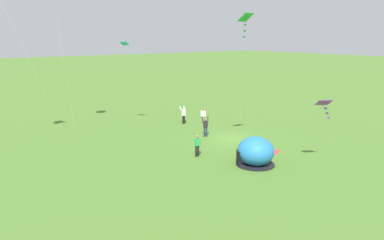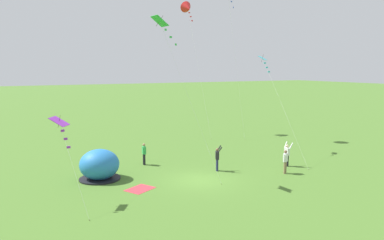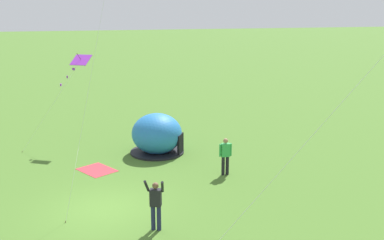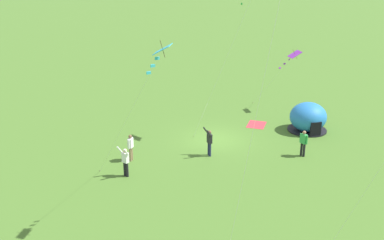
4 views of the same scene
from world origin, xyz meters
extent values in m
plane|color=#477028|center=(0.00, 0.00, 0.00)|extent=(300.00, 300.00, 0.00)
ellipsoid|color=#2672BF|center=(-6.07, 3.40, 1.05)|extent=(2.70, 2.60, 2.10)
cylinder|color=black|center=(-6.07, 3.40, 0.05)|extent=(2.81, 2.81, 0.10)
cube|color=black|center=(-5.40, 4.48, 0.55)|extent=(0.74, 0.53, 1.10)
cube|color=#CC333D|center=(-4.34, 0.12, 0.01)|extent=(2.11, 1.95, 0.01)
cylinder|color=black|center=(-2.01, 5.74, 0.44)|extent=(0.15, 0.15, 0.88)
cylinder|color=black|center=(-2.02, 5.54, 0.44)|extent=(0.15, 0.15, 0.88)
cube|color=green|center=(-2.01, 5.64, 1.18)|extent=(0.26, 0.39, 0.60)
sphere|color=#9E7051|center=(-2.01, 5.64, 1.61)|extent=(0.22, 0.22, 0.22)
cylinder|color=green|center=(-2.00, 5.89, 1.18)|extent=(0.09, 0.09, 0.58)
cylinder|color=green|center=(-2.03, 5.39, 1.18)|extent=(0.09, 0.09, 0.58)
cylinder|color=#8C7251|center=(6.31, -1.33, 0.44)|extent=(0.15, 0.15, 0.88)
cylinder|color=#8C7251|center=(6.14, -1.43, 0.44)|extent=(0.15, 0.15, 0.88)
cube|color=white|center=(6.22, -1.38, 1.18)|extent=(0.45, 0.39, 0.60)
sphere|color=brown|center=(6.22, -1.38, 1.61)|extent=(0.22, 0.22, 0.22)
cylinder|color=white|center=(6.44, -1.25, 1.18)|extent=(0.09, 0.09, 0.58)
cylinder|color=white|center=(6.01, -1.50, 1.18)|extent=(0.09, 0.09, 0.58)
cylinder|color=black|center=(7.69, 0.22, 0.44)|extent=(0.15, 0.15, 0.88)
cylinder|color=black|center=(7.71, 0.02, 0.44)|extent=(0.15, 0.15, 0.88)
cube|color=white|center=(7.70, 0.12, 1.18)|extent=(0.29, 0.41, 0.60)
sphere|color=beige|center=(7.70, 0.12, 1.61)|extent=(0.22, 0.22, 0.22)
cylinder|color=white|center=(7.81, 0.40, 1.64)|extent=(0.39, 0.20, 0.50)
cylinder|color=white|center=(7.88, -0.12, 1.64)|extent=(0.38, 0.10, 0.50)
cylinder|color=#1E2347|center=(2.24, 1.58, 0.44)|extent=(0.15, 0.15, 0.88)
cylinder|color=#1E2347|center=(2.16, 1.40, 0.44)|extent=(0.15, 0.15, 0.88)
cube|color=black|center=(2.20, 1.49, 1.18)|extent=(0.37, 0.44, 0.60)
sphere|color=brown|center=(2.20, 1.49, 1.61)|extent=(0.22, 0.22, 0.22)
cylinder|color=black|center=(2.45, 1.67, 1.64)|extent=(0.39, 0.18, 0.50)
cylinder|color=black|center=(2.23, 1.19, 1.64)|extent=(0.37, 0.28, 0.50)
cylinder|color=silver|center=(-8.64, -1.72, 2.34)|extent=(0.76, 3.35, 4.67)
cylinder|color=brown|center=(-8.26, -3.39, 0.03)|extent=(0.03, 0.03, 0.06)
cube|color=purple|center=(-9.02, -0.05, 4.67)|extent=(1.23, 1.26, 0.50)
cylinder|color=#332314|center=(-9.02, -0.05, 4.68)|extent=(0.11, 0.43, 0.73)
cube|color=purple|center=(-8.92, -0.47, 4.20)|extent=(0.21, 0.13, 0.12)
cube|color=purple|center=(-8.84, -0.83, 3.80)|extent=(0.20, 0.08, 0.12)
cube|color=purple|center=(-8.76, -1.19, 3.40)|extent=(0.21, 0.09, 0.12)
cylinder|color=silver|center=(9.01, 2.18, 4.24)|extent=(1.09, 7.29, 8.48)
cylinder|color=brown|center=(8.47, -1.46, 0.03)|extent=(0.03, 0.03, 0.06)
cube|color=#33B7D1|center=(9.55, 5.82, 8.48)|extent=(1.03, 1.01, 0.39)
cylinder|color=#332314|center=(9.55, 5.82, 8.49)|extent=(0.07, 0.36, 0.65)
cube|color=#33B7D1|center=(9.48, 5.38, 8.03)|extent=(0.21, 0.09, 0.12)
cube|color=#33B7D1|center=(9.43, 5.02, 7.64)|extent=(0.21, 0.11, 0.12)
cube|color=#33B7D1|center=(9.38, 4.65, 7.26)|extent=(0.21, 0.11, 0.12)
cylinder|color=silver|center=(10.58, 11.55, 7.87)|extent=(1.28, 1.84, 15.75)
cylinder|color=silver|center=(-0.82, -0.11, 5.30)|extent=(3.16, 2.71, 10.60)
cylinder|color=brown|center=(0.76, -1.46, 0.03)|extent=(0.03, 0.03, 0.06)
cube|color=green|center=(-1.57, 0.54, 9.10)|extent=(0.17, 0.19, 0.12)
camera|label=1|loc=(-24.20, 22.42, 9.20)|focal=35.00mm
camera|label=2|loc=(-11.95, -21.65, 7.64)|focal=35.00mm
camera|label=3|loc=(15.94, -1.46, 7.32)|focal=42.00mm
camera|label=4|loc=(21.09, 19.49, 12.03)|focal=42.00mm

